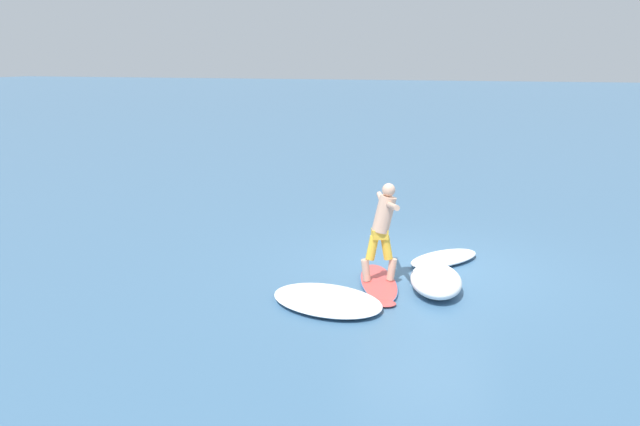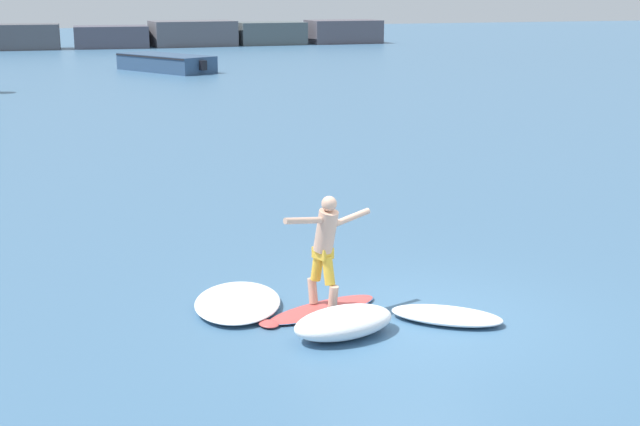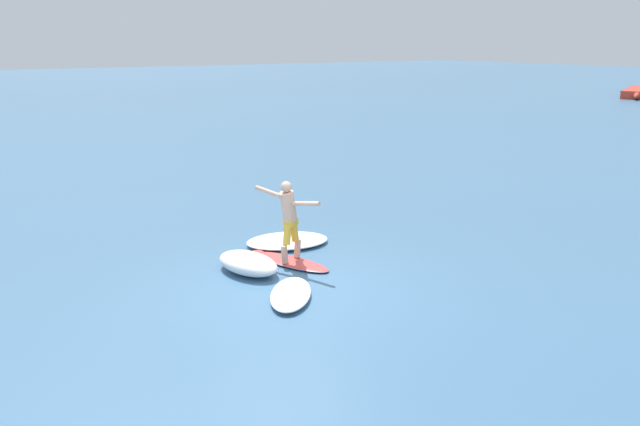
# 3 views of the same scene
# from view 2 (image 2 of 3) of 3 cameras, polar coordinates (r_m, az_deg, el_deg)

# --- Properties ---
(ground_plane) EXTENTS (200.00, 200.00, 0.00)m
(ground_plane) POSITION_cam_2_polar(r_m,az_deg,el_deg) (12.83, 6.10, -6.65)
(ground_plane) COLOR #406A8E
(rock_jetty_breakwater) EXTENTS (45.26, 4.32, 2.00)m
(rock_jetty_breakwater) POSITION_cam_2_polar(r_m,az_deg,el_deg) (73.29, -13.33, 11.00)
(rock_jetty_breakwater) COLOR #4C4F5B
(rock_jetty_breakwater) RESTS_ON ground
(surfboard) EXTENTS (2.06, 1.19, 0.21)m
(surfboard) POSITION_cam_2_polar(r_m,az_deg,el_deg) (12.93, 0.05, -6.21)
(surfboard) COLOR #D84B47
(surfboard) RESTS_ON ground
(surfer) EXTENTS (1.48, 0.76, 1.67)m
(surfer) POSITION_cam_2_polar(r_m,az_deg,el_deg) (12.60, 0.34, -1.92)
(surfer) COLOR #D7A68B
(surfer) RESTS_ON surfboard
(fishing_boat_near_jetty) EXTENTS (5.02, 7.13, 0.93)m
(fishing_boat_near_jetty) POSITION_cam_2_polar(r_m,az_deg,el_deg) (51.78, -9.98, 9.49)
(fishing_boat_near_jetty) COLOR #314C6D
(fishing_boat_near_jetty) RESTS_ON ground
(wave_foam_at_tail) EXTENTS (1.61, 1.13, 0.38)m
(wave_foam_at_tail) POSITION_cam_2_polar(r_m,az_deg,el_deg) (12.04, 1.53, -7.01)
(wave_foam_at_tail) COLOR white
(wave_foam_at_tail) RESTS_ON ground
(wave_foam_at_nose) EXTENTS (1.69, 1.51, 0.16)m
(wave_foam_at_nose) POSITION_cam_2_polar(r_m,az_deg,el_deg) (12.71, 8.11, -6.52)
(wave_foam_at_nose) COLOR white
(wave_foam_at_nose) RESTS_ON ground
(wave_foam_beside) EXTENTS (1.72, 2.11, 0.16)m
(wave_foam_beside) POSITION_cam_2_polar(r_m,az_deg,el_deg) (13.16, -5.29, -5.71)
(wave_foam_beside) COLOR white
(wave_foam_beside) RESTS_ON ground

